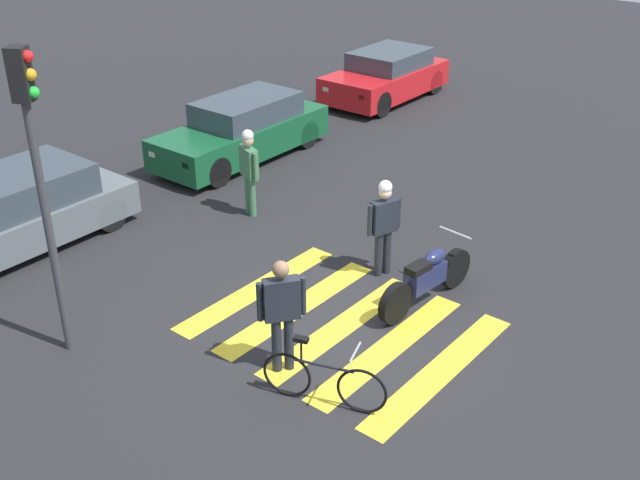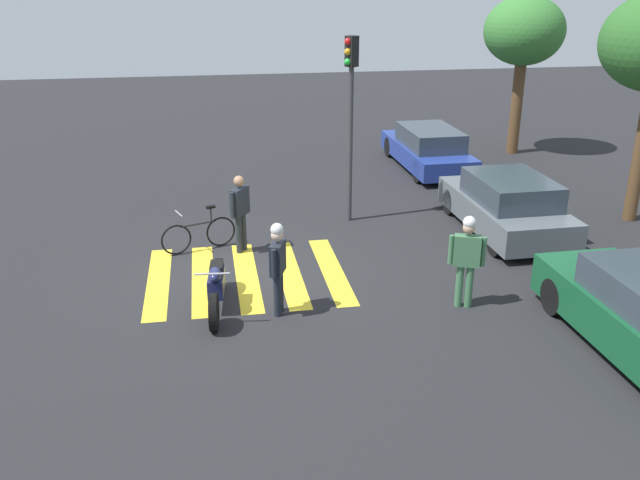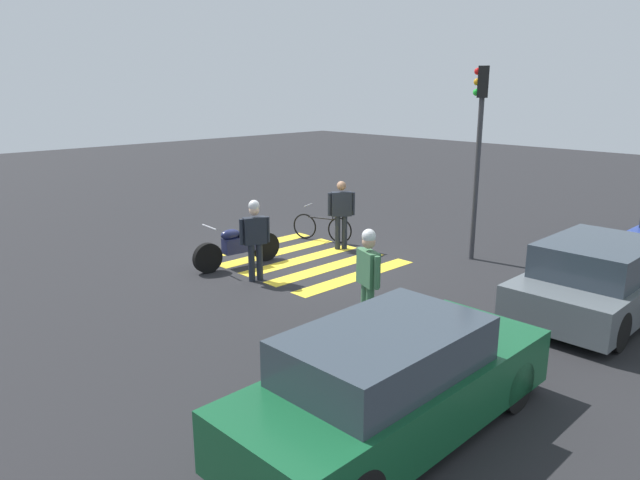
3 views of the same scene
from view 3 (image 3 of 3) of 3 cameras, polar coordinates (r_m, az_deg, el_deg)
The scene contains 10 objects.
ground_plane at distance 14.25m, azimuth -1.78°, elevation -1.92°, with size 60.00×60.00×0.00m, color #232326.
police_motorcycle at distance 13.73m, azimuth -7.98°, elevation -0.64°, with size 2.25×0.62×1.06m.
leaning_bicycle at distance 15.88m, azimuth 0.22°, elevation 1.27°, with size 0.68×1.67×1.01m.
officer_on_foot at distance 12.53m, azimuth -6.35°, elevation 0.51°, with size 0.63×0.35×1.77m.
officer_by_motorcycle at distance 14.93m, azimuth 2.08°, elevation 2.91°, with size 0.59×0.46×1.77m.
pedestrian_bystander at distance 9.89m, azimuth 4.69°, elevation -3.19°, with size 0.36×0.64×1.80m.
crosswalk_stripes at distance 14.24m, azimuth -1.78°, elevation -1.90°, with size 3.50×4.05×0.01m.
car_grey_coupe at distance 11.86m, azimuth 25.50°, elevation -3.45°, with size 4.23×1.92×1.42m.
car_green_compact at distance 7.15m, azimuth 7.14°, elevation -13.67°, with size 4.55×1.74×1.45m.
traffic_light_pole at distance 14.24m, azimuth 15.17°, elevation 9.94°, with size 0.33×0.36×4.52m.
Camera 3 is at (9.17, 10.11, 4.08)m, focal length 32.95 mm.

